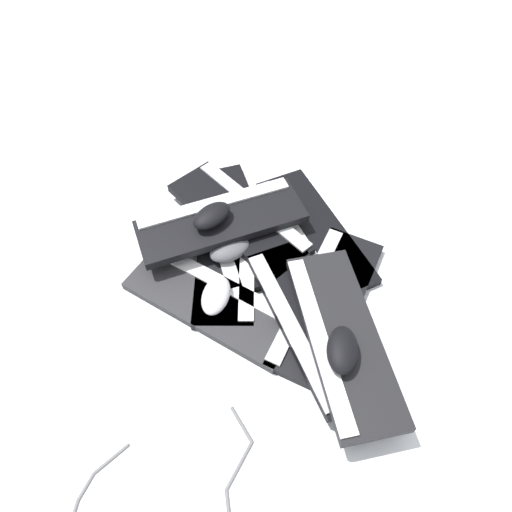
# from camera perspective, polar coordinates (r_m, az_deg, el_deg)

# --- Properties ---
(ground_plane) EXTENTS (3.20, 3.20, 0.00)m
(ground_plane) POSITION_cam_1_polar(r_m,az_deg,el_deg) (1.20, -2.52, -1.60)
(ground_plane) COLOR silver
(keyboard_0) EXTENTS (0.46, 0.24, 0.03)m
(keyboard_0) POSITION_cam_1_polar(r_m,az_deg,el_deg) (1.27, -2.74, 3.90)
(keyboard_0) COLOR black
(keyboard_0) RESTS_ON ground
(keyboard_1) EXTENTS (0.45, 0.19, 0.03)m
(keyboard_1) POSITION_cam_1_polar(r_m,az_deg,el_deg) (1.21, -3.60, 0.33)
(keyboard_1) COLOR black
(keyboard_1) RESTS_ON ground
(keyboard_2) EXTENTS (0.38, 0.44, 0.03)m
(keyboard_2) POSITION_cam_1_polar(r_m,az_deg,el_deg) (1.13, -5.60, -5.79)
(keyboard_2) COLOR #232326
(keyboard_2) RESTS_ON ground
(keyboard_3) EXTENTS (0.45, 0.36, 0.03)m
(keyboard_3) POSITION_cam_1_polar(r_m,az_deg,el_deg) (1.14, 8.82, -5.68)
(keyboard_3) COLOR black
(keyboard_3) RESTS_ON ground
(keyboard_4) EXTENTS (0.46, 0.29, 0.03)m
(keyboard_4) POSITION_cam_1_polar(r_m,az_deg,el_deg) (1.27, 7.10, 3.15)
(keyboard_4) COLOR black
(keyboard_4) RESTS_ON ground
(keyboard_5) EXTENTS (0.46, 0.27, 0.03)m
(keyboard_5) POSITION_cam_1_polar(r_m,az_deg,el_deg) (1.08, 6.87, -7.98)
(keyboard_5) COLOR black
(keyboard_5) RESTS_ON keyboard_3
(keyboard_6) EXTENTS (0.44, 0.39, 0.03)m
(keyboard_6) POSITION_cam_1_polar(r_m,az_deg,el_deg) (1.25, -2.20, 4.87)
(keyboard_6) COLOR black
(keyboard_6) RESTS_ON keyboard_0
(keyboard_7) EXTENTS (0.45, 0.20, 0.03)m
(keyboard_7) POSITION_cam_1_polar(r_m,az_deg,el_deg) (1.04, 10.67, -9.91)
(keyboard_7) COLOR black
(keyboard_7) RESTS_ON keyboard_5
(keyboard_8) EXTENTS (0.27, 0.46, 0.03)m
(keyboard_8) POSITION_cam_1_polar(r_m,az_deg,el_deg) (1.21, -4.40, 4.47)
(keyboard_8) COLOR black
(keyboard_8) RESTS_ON keyboard_6
(mouse_0) EXTENTS (0.12, 0.08, 0.04)m
(mouse_0) POSITION_cam_1_polar(r_m,az_deg,el_deg) (1.21, -3.68, 2.73)
(mouse_0) COLOR #4C4C51
(mouse_0) RESTS_ON keyboard_1
(mouse_1) EXTENTS (0.10, 0.13, 0.04)m
(mouse_1) POSITION_cam_1_polar(r_m,az_deg,el_deg) (1.18, -3.29, 0.82)
(mouse_1) COLOR #4C4C51
(mouse_1) RESTS_ON keyboard_1
(mouse_2) EXTENTS (0.12, 0.09, 0.04)m
(mouse_2) POSITION_cam_1_polar(r_m,az_deg,el_deg) (0.98, 10.75, -11.47)
(mouse_2) COLOR black
(mouse_2) RESTS_ON keyboard_7
(mouse_3) EXTENTS (0.12, 0.13, 0.04)m
(mouse_3) POSITION_cam_1_polar(r_m,az_deg,el_deg) (1.17, -5.56, 5.05)
(mouse_3) COLOR black
(mouse_3) RESTS_ON keyboard_8
(mouse_4) EXTENTS (0.13, 0.10, 0.04)m
(mouse_4) POSITION_cam_1_polar(r_m,az_deg,el_deg) (1.10, -5.02, -4.90)
(mouse_4) COLOR #B7B7BC
(mouse_4) RESTS_ON keyboard_2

